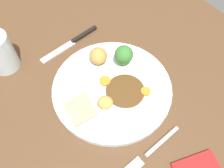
# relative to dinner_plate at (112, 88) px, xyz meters

# --- Properties ---
(dining_table) EXTENTS (1.20, 0.84, 0.04)m
(dining_table) POSITION_rel_dinner_plate_xyz_m (0.03, -0.02, -0.02)
(dining_table) COLOR brown
(dining_table) RESTS_ON ground
(dinner_plate) EXTENTS (0.28, 0.28, 0.01)m
(dinner_plate) POSITION_rel_dinner_plate_xyz_m (0.00, 0.00, 0.00)
(dinner_plate) COLOR white
(dinner_plate) RESTS_ON dining_table
(gravy_pool) EXTENTS (0.09, 0.09, 0.00)m
(gravy_pool) POSITION_rel_dinner_plate_xyz_m (-0.03, -0.01, 0.01)
(gravy_pool) COLOR #563819
(gravy_pool) RESTS_ON dinner_plate
(meat_slice_main) EXTENTS (0.07, 0.06, 0.01)m
(meat_slice_main) POSITION_rel_dinner_plate_xyz_m (-0.01, 0.09, 0.01)
(meat_slice_main) COLOR tan
(meat_slice_main) RESTS_ON dinner_plate
(roast_potato_left) EXTENTS (0.06, 0.06, 0.04)m
(roast_potato_left) POSITION_rel_dinner_plate_xyz_m (0.08, -0.01, 0.03)
(roast_potato_left) COLOR #BC8C42
(roast_potato_left) RESTS_ON dinner_plate
(roast_potato_right) EXTENTS (0.05, 0.05, 0.03)m
(roast_potato_right) POSITION_rel_dinner_plate_xyz_m (-0.03, 0.04, 0.02)
(roast_potato_right) COLOR tan
(roast_potato_right) RESTS_ON dinner_plate
(carrot_coin_front) EXTENTS (0.03, 0.03, 0.01)m
(carrot_coin_front) POSITION_rel_dinner_plate_xyz_m (0.02, 0.01, 0.01)
(carrot_coin_front) COLOR orange
(carrot_coin_front) RESTS_ON dinner_plate
(carrot_coin_back) EXTENTS (0.02, 0.02, 0.01)m
(carrot_coin_back) POSITION_rel_dinner_plate_xyz_m (-0.06, -0.05, 0.01)
(carrot_coin_back) COLOR orange
(carrot_coin_back) RESTS_ON dinner_plate
(broccoli_floret) EXTENTS (0.05, 0.05, 0.06)m
(broccoli_floret) POSITION_rel_dinner_plate_xyz_m (0.04, -0.06, 0.04)
(broccoli_floret) COLOR #8CB766
(broccoli_floret) RESTS_ON dinner_plate
(fork) EXTENTS (0.02, 0.15, 0.01)m
(fork) POSITION_rel_dinner_plate_xyz_m (-0.17, 0.03, -0.00)
(fork) COLOR silver
(fork) RESTS_ON dining_table
(knife) EXTENTS (0.04, 0.19, 0.01)m
(knife) POSITION_rel_dinner_plate_xyz_m (0.19, -0.01, -0.00)
(knife) COLOR black
(knife) RESTS_ON dining_table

